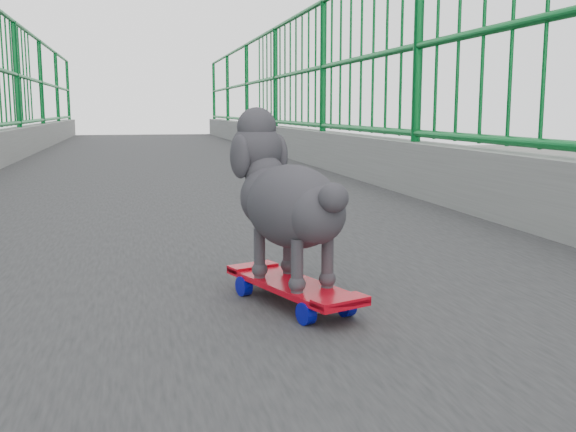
{
  "coord_description": "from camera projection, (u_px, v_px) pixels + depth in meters",
  "views": [
    {
      "loc": [
        -0.23,
        -1.72,
        7.49
      ],
      "look_at": [
        0.15,
        -0.07,
        7.22
      ],
      "focal_mm": 42.0,
      "sensor_mm": 36.0,
      "label": 1
    }
  ],
  "objects": [
    {
      "name": "poodle",
      "position": [
        287.0,
        197.0,
        1.67
      ],
      "size": [
        0.29,
        0.45,
        0.39
      ],
      "rotation": [
        0.0,
        0.0,
        0.35
      ],
      "color": "#2E2C31",
      "rests_on": "skateboard"
    },
    {
      "name": "skateboard",
      "position": [
        292.0,
        288.0,
        1.68
      ],
      "size": [
        0.28,
        0.47,
        0.06
      ],
      "rotation": [
        0.0,
        0.0,
        0.35
      ],
      "color": "red",
      "rests_on": "footbridge"
    },
    {
      "name": "railing",
      "position": [
        225.0,
        216.0,
        1.74
      ],
      "size": [
        3.0,
        24.0,
        1.42
      ],
      "color": "gray",
      "rests_on": "footbridge"
    }
  ]
}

